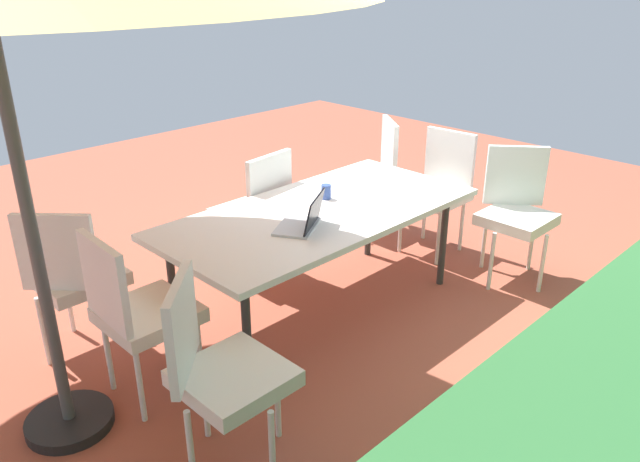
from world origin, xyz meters
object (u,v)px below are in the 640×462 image
(chair_northwest, at_px, (516,208))
(chair_west, at_px, (438,186))
(dining_table, at_px, (320,217))
(chair_northeast, at_px, (219,366))
(chair_southwest, at_px, (372,169))
(chair_east, at_px, (137,308))
(cup, at_px, (326,192))
(laptop, at_px, (303,221))
(chair_southeast, at_px, (73,273))
(chair_south, at_px, (256,208))

(chair_northwest, xyz_separation_m, chair_west, (-0.00, -0.69, 0.00))
(dining_table, distance_m, chair_west, 1.40)
(chair_northeast, distance_m, chair_southwest, 3.01)
(dining_table, height_order, chair_east, chair_east)
(chair_northwest, height_order, cup, chair_northwest)
(chair_east, bearing_deg, chair_northeast, -177.92)
(laptop, bearing_deg, chair_southeast, -66.87)
(laptop, bearing_deg, chair_northeast, -3.19)
(chair_west, bearing_deg, chair_southeast, -106.06)
(cup, bearing_deg, chair_northwest, 147.90)
(chair_northwest, bearing_deg, chair_southwest, 142.35)
(chair_northwest, distance_m, cup, 1.46)
(chair_southeast, xyz_separation_m, chair_west, (-2.77, 0.62, 0.00))
(chair_northwest, height_order, chair_southwest, same)
(chair_southeast, distance_m, chair_southwest, 2.73)
(chair_northeast, relative_size, laptop, 2.45)
(chair_south, bearing_deg, chair_west, 146.17)
(chair_northeast, xyz_separation_m, chair_southeast, (0.05, -1.34, 0.00))
(chair_southwest, bearing_deg, chair_northwest, 39.18)
(dining_table, xyz_separation_m, chair_southwest, (-1.35, -0.71, -0.15))
(dining_table, height_order, laptop, laptop)
(chair_southeast, relative_size, chair_southwest, 1.00)
(chair_northeast, distance_m, cup, 1.71)
(chair_northeast, height_order, chair_west, same)
(chair_south, bearing_deg, dining_table, 79.20)
(chair_south, distance_m, laptop, 0.95)
(dining_table, distance_m, cup, 0.23)
(chair_northwest, height_order, chair_southeast, same)
(chair_southeast, bearing_deg, chair_south, -130.82)
(cup, bearing_deg, laptop, 29.39)
(chair_northwest, distance_m, chair_south, 1.91)
(chair_northwest, bearing_deg, dining_table, -154.41)
(dining_table, height_order, chair_southeast, chair_southeast)
(laptop, height_order, cup, laptop)
(chair_southwest, distance_m, chair_west, 0.67)
(chair_northeast, distance_m, chair_south, 1.95)
(chair_northeast, xyz_separation_m, chair_south, (-1.36, -1.39, 0.00))
(chair_northwest, bearing_deg, chair_east, -143.60)
(chair_south, distance_m, chair_west, 1.51)
(chair_northeast, relative_size, chair_south, 1.00)
(chair_northeast, bearing_deg, chair_east, 45.07)
(chair_south, height_order, cup, chair_south)
(dining_table, bearing_deg, chair_west, -178.36)
(chair_northeast, bearing_deg, dining_table, -17.61)
(chair_west, bearing_deg, dining_table, -91.83)
(chair_southwest, bearing_deg, dining_table, -24.91)
(chair_west, relative_size, cup, 9.95)
(dining_table, relative_size, chair_southeast, 2.17)
(chair_northwest, bearing_deg, chair_west, 140.56)
(laptop, bearing_deg, chair_northwest, 132.73)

